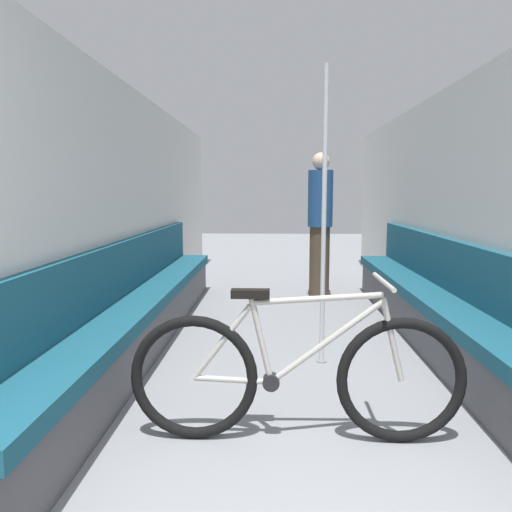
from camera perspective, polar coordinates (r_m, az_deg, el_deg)
name	(u,v)px	position (r m, az deg, el deg)	size (l,w,h in m)	color
wall_left	(107,215)	(4.21, -16.63, 4.49)	(0.10, 9.84, 2.26)	silver
wall_right	(479,216)	(4.30, 24.14, 4.21)	(0.10, 9.84, 2.26)	silver
bench_seat_row_left	(141,312)	(4.35, -13.01, -6.24)	(0.40, 5.12, 0.91)	#4C4C51
bench_seat_row_right	(441,314)	(4.42, 20.41, -6.28)	(0.40, 5.12, 0.91)	#4C4C51
bicycle	(296,375)	(2.71, 4.65, -13.45)	(1.77, 0.46, 0.88)	black
grab_pole_near	(324,222)	(3.80, 7.76, 3.87)	(0.08, 0.08, 2.24)	gray
passenger_standing	(320,224)	(6.13, 7.32, 3.63)	(0.30, 0.30, 1.79)	#473828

